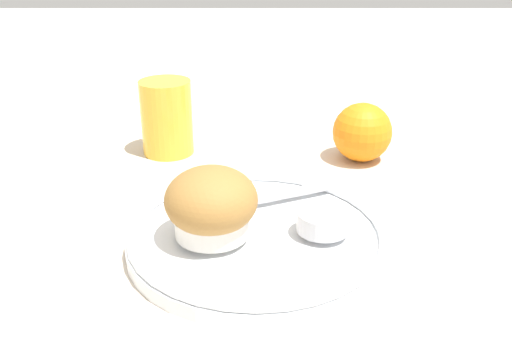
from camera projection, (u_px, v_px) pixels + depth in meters
The scene contains 8 objects.
ground_plane at pixel (251, 235), 0.57m from camera, with size 3.00×3.00×0.00m, color beige.
plate at pixel (251, 237), 0.55m from camera, with size 0.25×0.25×0.02m.
muffin at pixel (206, 205), 0.52m from camera, with size 0.09×0.09×0.07m.
cream_ramekin at pixel (318, 220), 0.54m from camera, with size 0.05×0.05×0.02m.
berry_pair at pixel (234, 203), 0.58m from camera, with size 0.03×0.01×0.01m.
butter_knife at pixel (250, 200), 0.60m from camera, with size 0.16×0.08×0.00m.
orange_fruit at pixel (358, 132), 0.73m from camera, with size 0.08×0.08×0.08m.
juice_glass at pixel (163, 118), 0.75m from camera, with size 0.07×0.07×0.10m.
Camera 1 is at (0.00, -0.50, 0.30)m, focal length 40.00 mm.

